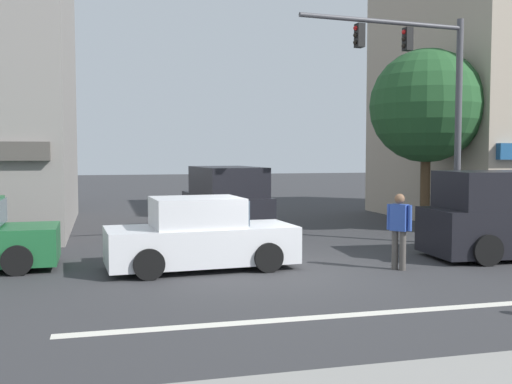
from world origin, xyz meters
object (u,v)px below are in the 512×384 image
street_tree (427,106)px  sedan_crossing_center (200,237)px  van_approaching_near (225,201)px  pedestrian_mid_crossing (399,227)px  traffic_light_mast (429,93)px

street_tree → sedan_crossing_center: (-8.20, -4.63, -3.36)m
van_approaching_near → pedestrian_mid_crossing: 7.47m
pedestrian_mid_crossing → sedan_crossing_center: bearing=163.9°
street_tree → van_approaching_near: size_ratio=1.25×
traffic_light_mast → pedestrian_mid_crossing: 4.87m
traffic_light_mast → pedestrian_mid_crossing: size_ratio=3.71×
traffic_light_mast → pedestrian_mid_crossing: (-2.32, -2.81, -3.23)m
traffic_light_mast → sedan_crossing_center: traffic_light_mast is taller
sedan_crossing_center → pedestrian_mid_crossing: pedestrian_mid_crossing is taller
sedan_crossing_center → van_approaching_near: 6.13m
traffic_light_mast → pedestrian_mid_crossing: traffic_light_mast is taller
traffic_light_mast → sedan_crossing_center: size_ratio=1.48×
street_tree → van_approaching_near: street_tree is taller
street_tree → pedestrian_mid_crossing: size_ratio=3.55×
street_tree → van_approaching_near: bearing=169.1°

